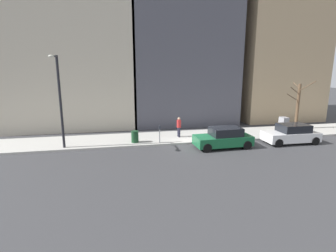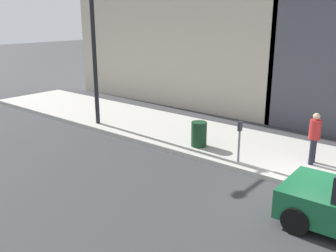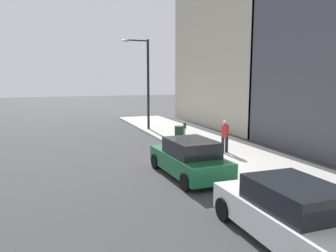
% 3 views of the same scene
% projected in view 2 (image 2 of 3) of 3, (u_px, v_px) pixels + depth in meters
% --- Properties ---
extents(ground_plane, '(120.00, 120.00, 0.00)m').
position_uv_depth(ground_plane, '(329.00, 199.00, 9.97)').
color(ground_plane, '#38383A').
extents(parking_meter, '(0.14, 0.10, 1.35)m').
position_uv_depth(parking_meter, '(239.00, 138.00, 11.87)').
color(parking_meter, slate).
rests_on(parking_meter, sidewalk).
extents(streetlamp, '(1.97, 0.32, 6.50)m').
position_uv_depth(streetlamp, '(88.00, 33.00, 15.17)').
color(streetlamp, black).
rests_on(streetlamp, sidewalk).
extents(trash_bin, '(0.56, 0.56, 0.90)m').
position_uv_depth(trash_bin, '(199.00, 134.00, 13.45)').
color(trash_bin, '#14381E').
rests_on(trash_bin, sidewalk).
extents(pedestrian_near_meter, '(0.40, 0.36, 1.66)m').
position_uv_depth(pedestrian_near_meter, '(314.00, 135.00, 11.73)').
color(pedestrian_near_meter, '#1E1E2D').
rests_on(pedestrian_near_meter, sidewalk).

